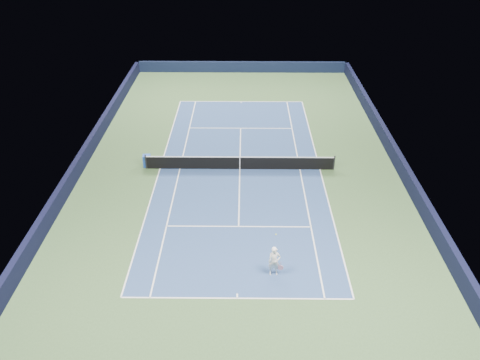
{
  "coord_description": "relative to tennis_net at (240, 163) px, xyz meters",
  "views": [
    {
      "loc": [
        0.29,
        -27.51,
        16.39
      ],
      "look_at": [
        0.04,
        -3.0,
        1.0
      ],
      "focal_mm": 35.0,
      "sensor_mm": 36.0,
      "label": 1
    }
  ],
  "objects": [
    {
      "name": "sideline_doubles_right",
      "position": [
        5.49,
        0.0,
        -0.5
      ],
      "size": [
        0.08,
        23.77,
        0.0
      ],
      "primitive_type": "cube",
      "color": "white",
      "rests_on": "ground"
    },
    {
      "name": "center_mark_far",
      "position": [
        0.0,
        11.73,
        -0.5
      ],
      "size": [
        0.08,
        0.3,
        0.0
      ],
      "primitive_type": "cube",
      "color": "white",
      "rests_on": "ground"
    },
    {
      "name": "ground",
      "position": [
        0.0,
        0.0,
        -0.5
      ],
      "size": [
        40.0,
        40.0,
        0.0
      ],
      "primitive_type": "plane",
      "color": "#37542E",
      "rests_on": "ground"
    },
    {
      "name": "service_line_near",
      "position": [
        0.0,
        -6.4,
        -0.5
      ],
      "size": [
        8.23,
        0.08,
        0.0
      ],
      "primitive_type": "cube",
      "color": "white",
      "rests_on": "ground"
    },
    {
      "name": "tennis_net",
      "position": [
        0.0,
        0.0,
        0.0
      ],
      "size": [
        12.9,
        0.1,
        1.07
      ],
      "color": "black",
      "rests_on": "ground"
    },
    {
      "name": "baseline_near",
      "position": [
        0.0,
        -11.88,
        -0.5
      ],
      "size": [
        10.97,
        0.08,
        0.0
      ],
      "primitive_type": "cube",
      "color": "white",
      "rests_on": "ground"
    },
    {
      "name": "sideline_doubles_left",
      "position": [
        -5.49,
        0.0,
        -0.5
      ],
      "size": [
        0.08,
        23.77,
        0.0
      ],
      "primitive_type": "cube",
      "color": "white",
      "rests_on": "ground"
    },
    {
      "name": "wall_far",
      "position": [
        0.0,
        19.82,
        0.05
      ],
      "size": [
        22.0,
        0.35,
        1.1
      ],
      "primitive_type": "cube",
      "color": "#111833",
      "rests_on": "ground"
    },
    {
      "name": "center_service_line",
      "position": [
        0.0,
        0.0,
        -0.5
      ],
      "size": [
        0.08,
        12.8,
        0.0
      ],
      "primitive_type": "cube",
      "color": "white",
      "rests_on": "ground"
    },
    {
      "name": "wall_right",
      "position": [
        10.82,
        0.0,
        0.05
      ],
      "size": [
        0.35,
        40.0,
        1.1
      ],
      "primitive_type": "cube",
      "color": "black",
      "rests_on": "ground"
    },
    {
      "name": "wall_left",
      "position": [
        -10.82,
        0.0,
        0.05
      ],
      "size": [
        0.35,
        40.0,
        1.1
      ],
      "primitive_type": "cube",
      "color": "black",
      "rests_on": "ground"
    },
    {
      "name": "service_line_far",
      "position": [
        0.0,
        6.4,
        -0.5
      ],
      "size": [
        8.23,
        0.08,
        0.0
      ],
      "primitive_type": "cube",
      "color": "white",
      "rests_on": "ground"
    },
    {
      "name": "center_mark_near",
      "position": [
        0.0,
        -11.73,
        -0.5
      ],
      "size": [
        0.08,
        0.3,
        0.0
      ],
      "primitive_type": "cube",
      "color": "white",
      "rests_on": "ground"
    },
    {
      "name": "court_surface",
      "position": [
        0.0,
        0.0,
        -0.5
      ],
      "size": [
        10.97,
        23.77,
        0.01
      ],
      "primitive_type": "cube",
      "color": "navy",
      "rests_on": "ground"
    },
    {
      "name": "sideline_singles_left",
      "position": [
        -4.12,
        0.0,
        -0.5
      ],
      "size": [
        0.08,
        23.77,
        0.0
      ],
      "primitive_type": "cube",
      "color": "white",
      "rests_on": "ground"
    },
    {
      "name": "sponsor_cube",
      "position": [
        -6.4,
        0.34,
        -0.08
      ],
      "size": [
        0.59,
        0.52,
        0.85
      ],
      "color": "#1C45AB",
      "rests_on": "ground"
    },
    {
      "name": "tennis_player",
      "position": [
        1.8,
        -10.22,
        0.33
      ],
      "size": [
        0.78,
        1.26,
        1.74
      ],
      "color": "white",
      "rests_on": "ground"
    },
    {
      "name": "sideline_singles_right",
      "position": [
        4.12,
        0.0,
        -0.5
      ],
      "size": [
        0.08,
        23.77,
        0.0
      ],
      "primitive_type": "cube",
      "color": "white",
      "rests_on": "ground"
    },
    {
      "name": "baseline_far",
      "position": [
        0.0,
        11.88,
        -0.5
      ],
      "size": [
        10.97,
        0.08,
        0.0
      ],
      "primitive_type": "cube",
      "color": "white",
      "rests_on": "ground"
    }
  ]
}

